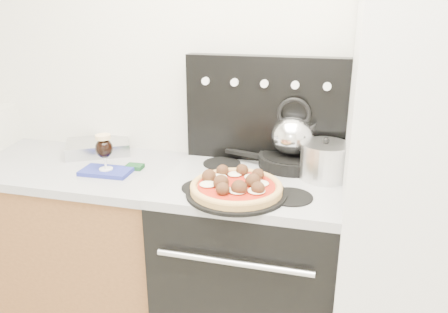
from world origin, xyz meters
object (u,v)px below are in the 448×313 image
(oven_mitt, at_px, (106,171))
(stock_pot, at_px, (324,162))
(base_cabinet, at_px, (51,242))
(tea_kettle, at_px, (293,132))
(pizza, at_px, (236,185))
(stove_body, at_px, (251,273))
(skillet, at_px, (291,160))
(pizza_pan, at_px, (236,193))
(fridge, at_px, (428,192))
(beer_glass, at_px, (104,152))

(oven_mitt, distance_m, stock_pot, 0.99)
(base_cabinet, bearing_deg, tea_kettle, 8.35)
(pizza, bearing_deg, stove_body, 79.42)
(skillet, distance_m, stock_pot, 0.20)
(base_cabinet, xyz_separation_m, oven_mitt, (0.42, -0.08, 0.48))
(pizza, bearing_deg, stock_pot, 38.88)
(pizza_pan, distance_m, skillet, 0.42)
(skillet, bearing_deg, base_cabinet, -171.65)
(fridge, height_order, pizza, fridge)
(tea_kettle, bearing_deg, pizza, -118.97)
(beer_glass, xyz_separation_m, skillet, (0.82, 0.26, -0.06))
(fridge, bearing_deg, pizza_pan, -168.42)
(oven_mitt, distance_m, beer_glass, 0.10)
(oven_mitt, relative_size, stock_pot, 1.11)
(fridge, distance_m, pizza_pan, 0.75)
(pizza, bearing_deg, fridge, 11.58)
(stove_body, relative_size, pizza_pan, 2.17)
(pizza_pan, relative_size, skillet, 1.32)
(fridge, bearing_deg, beer_glass, -178.75)
(base_cabinet, xyz_separation_m, skillet, (1.25, 0.18, 0.52))
(tea_kettle, bearing_deg, base_cabinet, -176.00)
(pizza_pan, height_order, skillet, skillet)
(oven_mitt, distance_m, pizza, 0.66)
(skillet, xyz_separation_m, tea_kettle, (0.00, 0.00, 0.14))
(pizza, height_order, skillet, pizza)
(oven_mitt, height_order, skillet, skillet)
(pizza_pan, xyz_separation_m, stock_pot, (0.33, 0.27, 0.07))
(beer_glass, relative_size, tea_kettle, 0.75)
(skillet, relative_size, tea_kettle, 1.36)
(base_cabinet, height_order, pizza_pan, pizza_pan)
(oven_mitt, xyz_separation_m, pizza, (0.65, -0.12, 0.05))
(beer_glass, bearing_deg, base_cabinet, 169.32)
(skillet, height_order, stock_pot, stock_pot)
(stove_body, xyz_separation_m, fridge, (0.70, -0.03, 0.51))
(stock_pot, bearing_deg, fridge, -15.91)
(pizza, distance_m, tea_kettle, 0.44)
(beer_glass, distance_m, pizza_pan, 0.66)
(skillet, relative_size, stock_pot, 1.49)
(skillet, bearing_deg, fridge, -22.70)
(stove_body, distance_m, oven_mitt, 0.83)
(pizza_pan, bearing_deg, stove_body, 79.42)
(base_cabinet, relative_size, fridge, 0.76)
(beer_glass, xyz_separation_m, pizza, (0.65, -0.12, -0.05))
(skillet, bearing_deg, stock_pot, -37.59)
(base_cabinet, xyz_separation_m, stock_pot, (1.40, 0.07, 0.57))
(tea_kettle, bearing_deg, beer_glass, -166.63)
(oven_mitt, relative_size, pizza_pan, 0.57)
(fridge, height_order, skillet, fridge)
(oven_mitt, height_order, beer_glass, beer_glass)
(skillet, bearing_deg, stove_body, -124.48)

